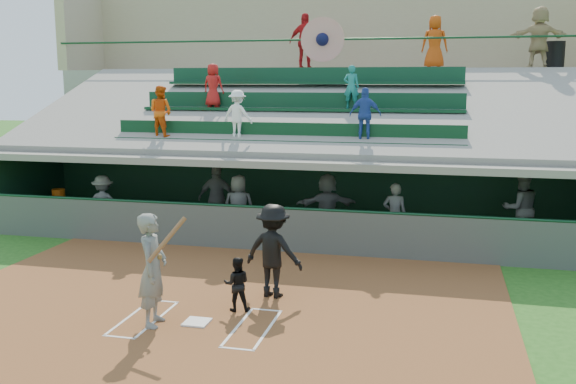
% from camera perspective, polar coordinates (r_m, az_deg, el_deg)
% --- Properties ---
extents(ground, '(100.00, 100.00, 0.00)m').
position_cam_1_polar(ground, '(11.64, -8.10, -11.53)').
color(ground, '#245919').
rests_on(ground, ground).
extents(dirt_slab, '(11.00, 9.00, 0.02)m').
position_cam_1_polar(dirt_slab, '(12.07, -7.22, -10.66)').
color(dirt_slab, brown).
rests_on(dirt_slab, ground).
extents(home_plate, '(0.43, 0.43, 0.03)m').
position_cam_1_polar(home_plate, '(11.62, -8.10, -11.37)').
color(home_plate, white).
rests_on(home_plate, dirt_slab).
extents(batters_box_chalk, '(2.65, 1.85, 0.01)m').
position_cam_1_polar(batters_box_chalk, '(11.63, -8.10, -11.43)').
color(batters_box_chalk, white).
rests_on(batters_box_chalk, dirt_slab).
extents(dugout_floor, '(16.00, 3.50, 0.04)m').
position_cam_1_polar(dugout_floor, '(17.79, -0.13, -3.79)').
color(dugout_floor, gray).
rests_on(dugout_floor, ground).
extents(concourse_slab, '(20.00, 3.00, 4.60)m').
position_cam_1_polar(concourse_slab, '(23.98, 3.67, 5.26)').
color(concourse_slab, gray).
rests_on(concourse_slab, ground).
extents(grandstand, '(20.40, 10.40, 7.80)m').
position_cam_1_polar(grandstand, '(21.05, 2.25, 4.53)').
color(grandstand, '#4D534D').
rests_on(grandstand, ground).
extents(batter_at_plate, '(0.91, 0.81, 1.98)m').
position_cam_1_polar(batter_at_plate, '(11.38, -11.92, -6.74)').
color(batter_at_plate, '#5F635D').
rests_on(batter_at_plate, dirt_slab).
extents(catcher, '(0.58, 0.50, 1.01)m').
position_cam_1_polar(catcher, '(11.98, -4.58, -8.15)').
color(catcher, black).
rests_on(catcher, dirt_slab).
extents(home_umpire, '(1.31, 0.92, 1.85)m').
position_cam_1_polar(home_umpire, '(12.60, -1.31, -5.24)').
color(home_umpire, black).
rests_on(home_umpire, dirt_slab).
extents(dugout_bench, '(13.82, 2.44, 0.42)m').
position_cam_1_polar(dugout_bench, '(19.04, 0.79, -2.17)').
color(dugout_bench, brown).
rests_on(dugout_bench, dugout_floor).
extents(white_table, '(0.80, 0.62, 0.68)m').
position_cam_1_polar(white_table, '(20.09, -19.51, -1.73)').
color(white_table, white).
rests_on(white_table, dugout_floor).
extents(water_cooler, '(0.37, 0.37, 0.37)m').
position_cam_1_polar(water_cooler, '(19.97, -19.72, -0.28)').
color(water_cooler, '#C34F0B').
rests_on(water_cooler, white_table).
extents(dugout_player_a, '(1.17, 0.87, 1.61)m').
position_cam_1_polar(dugout_player_a, '(18.51, -16.10, -1.04)').
color(dugout_player_a, '#585B56').
rests_on(dugout_player_a, dugout_floor).
extents(dugout_player_b, '(1.12, 0.49, 1.90)m').
position_cam_1_polar(dugout_player_b, '(17.89, -6.28, -0.60)').
color(dugout_player_b, '#525550').
rests_on(dugout_player_b, dugout_floor).
extents(dugout_player_c, '(0.91, 0.67, 1.72)m').
position_cam_1_polar(dugout_player_c, '(17.14, -4.40, -1.33)').
color(dugout_player_c, '#535550').
rests_on(dugout_player_c, dugout_floor).
extents(dugout_player_d, '(1.71, 1.04, 1.76)m').
position_cam_1_polar(dugout_player_d, '(17.14, 3.49, -1.26)').
color(dugout_player_d, '#60635D').
rests_on(dugout_player_d, dugout_floor).
extents(dugout_player_e, '(0.60, 0.40, 1.64)m').
position_cam_1_polar(dugout_player_e, '(16.51, 9.46, -2.01)').
color(dugout_player_e, '#5C5F5A').
rests_on(dugout_player_e, dugout_floor).
extents(dugout_player_f, '(1.10, 0.96, 1.94)m').
position_cam_1_polar(dugout_player_f, '(17.39, 19.98, -1.38)').
color(dugout_player_f, '#5F625D').
rests_on(dugout_player_f, dugout_floor).
extents(trash_bin, '(0.60, 0.60, 0.91)m').
position_cam_1_polar(trash_bin, '(23.50, 22.65, 11.16)').
color(trash_bin, black).
rests_on(trash_bin, concourse_slab).
extents(concourse_staff_a, '(1.18, 0.55, 1.96)m').
position_cam_1_polar(concourse_staff_a, '(23.26, 1.57, 13.23)').
color(concourse_staff_a, red).
rests_on(concourse_staff_a, concourse_slab).
extents(concourse_staff_b, '(0.88, 0.58, 1.80)m').
position_cam_1_polar(concourse_staff_b, '(22.87, 12.91, 12.84)').
color(concourse_staff_b, '#C6430B').
rests_on(concourse_staff_b, concourse_slab).
extents(concourse_staff_c, '(1.86, 0.71, 1.96)m').
position_cam_1_polar(concourse_staff_c, '(22.64, 21.41, 12.66)').
color(concourse_staff_c, tan).
rests_on(concourse_staff_c, concourse_slab).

